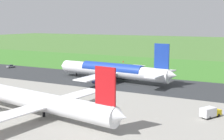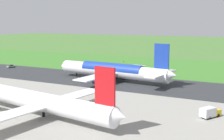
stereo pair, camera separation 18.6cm
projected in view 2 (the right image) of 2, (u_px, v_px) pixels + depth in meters
ground_plane at (124, 82)px, 117.93m from camera, size 800.00×800.00×0.00m
runway_asphalt at (124, 82)px, 117.92m from camera, size 600.00×29.94×0.06m
apron_concrete at (22, 125)px, 69.08m from camera, size 440.00×110.00×0.05m
grass_verge_foreground at (159, 68)px, 155.89m from camera, size 600.00×80.00×0.04m
airliner_main at (113, 70)px, 119.39m from camera, size 54.15×44.37×15.88m
airliner_parked_mid at (44, 102)px, 74.08m from camera, size 48.80×40.07×14.26m
service_car_followme at (11, 66)px, 155.32m from camera, size 2.49×4.45×1.62m
service_truck_fuel at (210, 112)px, 73.94m from camera, size 4.82×6.16×2.65m
no_stopping_sign at (123, 63)px, 163.90m from camera, size 0.60×0.10×2.28m
traffic_cone_orange at (114, 65)px, 164.23m from camera, size 0.40×0.40×0.55m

